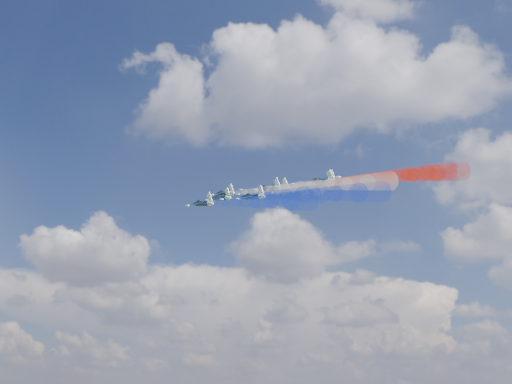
% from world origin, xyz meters
% --- Properties ---
extents(jet_lead, '(14.95, 14.91, 8.67)m').
position_xyz_m(jet_lead, '(4.99, 13.83, 143.58)').
color(jet_lead, black).
extents(trail_lead, '(30.23, 30.27, 14.66)m').
position_xyz_m(trail_lead, '(22.21, -2.78, 137.33)').
color(trail_lead, white).
extents(jet_inner_left, '(14.95, 14.91, 8.67)m').
position_xyz_m(jet_inner_left, '(7.78, 2.06, 138.17)').
color(jet_inner_left, black).
extents(trail_inner_left, '(30.23, 30.27, 14.66)m').
position_xyz_m(trail_inner_left, '(24.99, -14.55, 131.92)').
color(trail_inner_left, blue).
extents(jet_inner_right, '(14.95, 14.91, 8.67)m').
position_xyz_m(jet_inner_right, '(20.05, 13.51, 143.75)').
color(jet_inner_right, black).
extents(trail_inner_right, '(30.23, 30.27, 14.66)m').
position_xyz_m(trail_inner_right, '(37.27, -3.10, 137.50)').
color(trail_inner_right, red).
extents(jet_outer_left, '(14.95, 14.91, 8.67)m').
position_xyz_m(jet_outer_left, '(7.54, -10.49, 132.88)').
color(jet_outer_left, black).
extents(trail_outer_left, '(30.23, 30.27, 14.66)m').
position_xyz_m(trail_outer_left, '(24.76, -27.10, 126.64)').
color(trail_outer_left, blue).
extents(jet_center_third, '(14.95, 14.91, 8.67)m').
position_xyz_m(jet_center_third, '(21.19, -0.58, 138.70)').
color(jet_center_third, black).
extents(trail_center_third, '(30.23, 30.27, 14.66)m').
position_xyz_m(trail_center_third, '(38.41, -17.19, 132.45)').
color(trail_center_third, white).
extents(jet_outer_right, '(14.95, 14.91, 8.67)m').
position_xyz_m(jet_outer_right, '(32.79, 12.42, 144.22)').
color(jet_outer_right, black).
extents(trail_outer_right, '(30.23, 30.27, 14.66)m').
position_xyz_m(trail_outer_right, '(50.01, -4.19, 137.98)').
color(trail_outer_right, red).
extents(jet_rear_left, '(14.95, 14.91, 8.67)m').
position_xyz_m(jet_rear_left, '(20.21, -12.32, 132.85)').
color(jet_rear_left, black).
extents(trail_rear_left, '(30.23, 30.27, 14.66)m').
position_xyz_m(trail_rear_left, '(37.43, -28.92, 126.60)').
color(trail_rear_left, blue).
extents(jet_rear_right, '(14.95, 14.91, 8.67)m').
position_xyz_m(jet_rear_right, '(34.20, -0.80, 139.31)').
color(jet_rear_right, black).
extents(trail_rear_right, '(30.23, 30.27, 14.66)m').
position_xyz_m(trail_rear_right, '(51.41, -17.41, 133.06)').
color(trail_rear_right, red).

